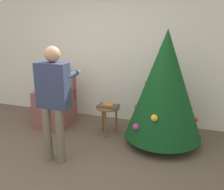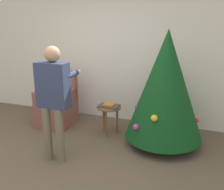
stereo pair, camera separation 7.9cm
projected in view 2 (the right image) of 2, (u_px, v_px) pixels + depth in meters
ground_plane at (48, 172)px, 3.52m from camera, size 14.00×14.00×0.00m
wall_back at (107, 52)px, 5.15m from camera, size 8.00×0.06×2.70m
christmas_tree at (166, 85)px, 4.05m from camera, size 1.23×1.23×1.85m
armchair at (57, 106)px, 5.06m from camera, size 0.62×0.66×1.01m
person_standing at (53, 94)px, 3.61m from camera, size 0.46×0.57×1.64m
side_stool at (109, 111)px, 4.56m from camera, size 0.42×0.42×0.52m
laptop at (109, 106)px, 4.54m from camera, size 0.35×0.25×0.02m
book at (109, 105)px, 4.53m from camera, size 0.18×0.13×0.02m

